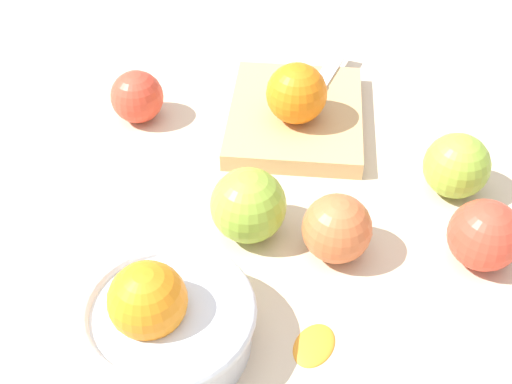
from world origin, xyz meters
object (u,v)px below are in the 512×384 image
(apple_front_center, at_px, (457,166))
(apple_front_left_2, at_px, (337,229))
(apple_back_left, at_px, (248,205))
(orange_on_board, at_px, (297,94))
(knife, at_px, (321,80))
(cutting_board, at_px, (295,116))
(apple_back_right, at_px, (137,97))
(apple_front_left, at_px, (485,235))
(bowl, at_px, (163,318))

(apple_front_center, bearing_deg, apple_front_left_2, 123.26)
(apple_back_left, bearing_deg, apple_front_left_2, -108.96)
(orange_on_board, distance_m, knife, 0.10)
(cutting_board, bearing_deg, apple_back_right, 86.35)
(apple_front_left, distance_m, apple_front_center, 0.11)
(cutting_board, distance_m, orange_on_board, 0.05)
(apple_front_left, height_order, apple_front_left_2, apple_front_left)
(bowl, xyz_separation_m, cutting_board, (0.34, -0.14, -0.02))
(apple_front_left_2, bearing_deg, apple_back_left, 71.04)
(apple_front_center, bearing_deg, bowl, 123.06)
(knife, distance_m, apple_front_left, 0.33)
(apple_front_left_2, bearing_deg, cutting_board, 6.93)
(apple_back_right, height_order, apple_back_left, apple_back_left)
(apple_back_left, relative_size, apple_front_center, 1.08)
(apple_back_right, bearing_deg, bowl, -169.43)
(cutting_board, relative_size, apple_front_left_2, 2.93)
(cutting_board, bearing_deg, apple_front_center, -127.63)
(knife, distance_m, apple_front_left_2, 0.29)
(orange_on_board, height_order, apple_front_left_2, orange_on_board)
(bowl, xyz_separation_m, apple_front_center, (0.21, -0.32, 0.00))
(cutting_board, relative_size, orange_on_board, 2.80)
(orange_on_board, relative_size, apple_front_left_2, 1.05)
(orange_on_board, xyz_separation_m, apple_front_left_2, (-0.21, -0.03, -0.03))
(apple_front_center, bearing_deg, apple_back_right, 68.82)
(apple_front_left, distance_m, apple_front_left_2, 0.15)
(bowl, relative_size, apple_back_left, 2.04)
(apple_front_center, bearing_deg, apple_front_left, -178.81)
(bowl, relative_size, apple_front_center, 2.20)
(apple_back_right, bearing_deg, knife, -79.57)
(knife, relative_size, apple_back_right, 2.16)
(bowl, height_order, apple_front_left, bowl)
(apple_front_center, bearing_deg, cutting_board, 52.37)
(apple_front_left, distance_m, apple_back_left, 0.24)
(cutting_board, distance_m, apple_front_left, 0.30)
(bowl, relative_size, cutting_board, 0.78)
(apple_back_right, height_order, apple_front_center, apple_front_center)
(knife, bearing_deg, apple_front_center, -144.71)
(bowl, height_order, cutting_board, bowl)
(knife, distance_m, apple_front_center, 0.24)
(bowl, bearing_deg, orange_on_board, -23.61)
(apple_front_left_2, bearing_deg, apple_front_left, -94.61)
(apple_front_left_2, height_order, apple_back_right, apple_front_left_2)
(knife, bearing_deg, apple_back_right, 100.43)
(apple_back_right, distance_m, apple_front_center, 0.41)
(orange_on_board, relative_size, apple_front_left, 1.02)
(orange_on_board, bearing_deg, bowl, 156.39)
(cutting_board, distance_m, knife, 0.07)
(apple_front_left_2, bearing_deg, bowl, 122.88)
(knife, bearing_deg, apple_back_left, 158.63)
(orange_on_board, bearing_deg, apple_back_right, 80.20)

